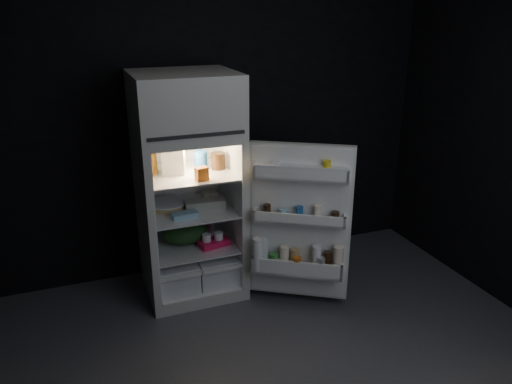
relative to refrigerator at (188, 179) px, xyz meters
name	(u,v)px	position (x,y,z in m)	size (l,w,h in m)	color
floor	(283,381)	(0.25, -1.32, -0.96)	(4.00, 3.40, 0.00)	#4B4B50
wall_back	(204,117)	(0.25, 0.38, 0.39)	(4.00, 0.00, 2.70)	black
refrigerator	(188,179)	(0.00, 0.00, 0.00)	(0.76, 0.71, 1.78)	silver
fridge_door	(299,227)	(0.70, -0.57, -0.28)	(0.71, 0.54, 1.22)	silver
milk_jug	(174,157)	(-0.10, -0.01, 0.19)	(0.17, 0.17, 0.24)	white
mayo_jar	(201,160)	(0.12, 0.02, 0.14)	(0.10, 0.10, 0.14)	#1A4F91
jam_jar	(218,161)	(0.24, -0.05, 0.14)	(0.11, 0.11, 0.13)	black
amber_bottle	(151,160)	(-0.27, 0.02, 0.18)	(0.09, 0.09, 0.22)	#AE6D1B
small_carton	(202,174)	(0.05, -0.27, 0.12)	(0.09, 0.07, 0.10)	#BF5A16
egg_carton	(205,204)	(0.11, -0.09, -0.19)	(0.31, 0.12, 0.07)	#9C9C8E
pie	(167,205)	(-0.16, 0.04, -0.21)	(0.31, 0.31, 0.04)	tan
flat_package	(185,215)	(-0.08, -0.21, -0.21)	(0.20, 0.10, 0.04)	#80B0C6
wrapped_pkg	(210,195)	(0.21, 0.12, -0.20)	(0.12, 0.10, 0.05)	#FBE9CD
produce_bag	(184,231)	(-0.05, -0.01, -0.43)	(0.38, 0.32, 0.20)	#193815
yogurt_tray	(214,243)	(0.15, -0.16, -0.50)	(0.24, 0.13, 0.05)	#DA1243
small_can_red	(204,227)	(0.14, 0.11, -0.48)	(0.06, 0.06, 0.09)	#DA1243
small_can_silver	(212,227)	(0.21, 0.10, -0.48)	(0.06, 0.06, 0.09)	silver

